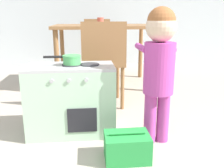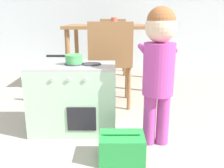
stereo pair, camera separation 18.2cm
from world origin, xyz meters
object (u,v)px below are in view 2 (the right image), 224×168
object	(u,v)px
play_kitchen	(73,98)
child_figure	(158,60)
toy_basket	(121,147)
cup_on_table	(113,21)
dining_chair_near	(110,61)
toy_pot	(73,58)
dining_chair_far	(112,44)
dining_table	(116,33)

from	to	relation	value
play_kitchen	child_figure	distance (m)	0.73
toy_basket	cup_on_table	world-z (taller)	cup_on_table
child_figure	dining_chair_near	world-z (taller)	child_figure
play_kitchen	toy_pot	world-z (taller)	toy_pot
child_figure	toy_basket	size ratio (longest dim) A/B	3.36
cup_on_table	dining_chair_near	bearing A→B (deg)	-92.30
cup_on_table	child_figure	bearing A→B (deg)	-81.05
dining_chair_far	toy_basket	bearing A→B (deg)	91.06
play_kitchen	toy_basket	world-z (taller)	play_kitchen
cup_on_table	toy_basket	bearing A→B (deg)	-89.02
dining_chair_far	cup_on_table	size ratio (longest dim) A/B	9.31
dining_chair_far	child_figure	bearing A→B (deg)	97.24
play_kitchen	dining_chair_far	xyz separation A→B (m)	(0.31, 2.10, 0.19)
play_kitchen	dining_chair_far	bearing A→B (deg)	81.55
toy_pot	dining_chair_far	world-z (taller)	dining_chair_far
cup_on_table	dining_table	bearing A→B (deg)	-82.64
toy_pot	dining_table	distance (m)	1.40
toy_pot	dining_table	bearing A→B (deg)	75.82
toy_pot	cup_on_table	xyz separation A→B (m)	(0.31, 1.57, 0.24)
child_figure	cup_on_table	distance (m)	1.82
child_figure	toy_basket	bearing A→B (deg)	-138.23
toy_basket	dining_table	size ratio (longest dim) A/B	0.23
dining_chair_far	cup_on_table	xyz separation A→B (m)	(0.01, -0.53, 0.36)
dining_table	dining_chair_far	distance (m)	0.78
toy_basket	dining_table	world-z (taller)	dining_table
dining_chair_near	cup_on_table	distance (m)	1.08
play_kitchen	toy_pot	bearing A→B (deg)	2.44
child_figure	dining_table	distance (m)	1.59
play_kitchen	child_figure	bearing A→B (deg)	-19.27
child_figure	toy_basket	xyz separation A→B (m)	(-0.25, -0.22, -0.52)
dining_chair_near	toy_basket	bearing A→B (deg)	-85.63
toy_pot	dining_table	world-z (taller)	dining_table
toy_pot	child_figure	size ratio (longest dim) A/B	0.29
child_figure	dining_chair_near	size ratio (longest dim) A/B	1.13
toy_pot	toy_basket	bearing A→B (deg)	-51.20
toy_pot	dining_chair_far	bearing A→B (deg)	81.85
toy_pot	child_figure	distance (m)	0.63
toy_pot	dining_chair_near	size ratio (longest dim) A/B	0.32
dining_table	dining_chair_far	xyz separation A→B (m)	(-0.04, 0.75, -0.22)
dining_chair_near	toy_pot	bearing A→B (deg)	-116.25
dining_chair_near	cup_on_table	bearing A→B (deg)	87.70
toy_pot	cup_on_table	distance (m)	1.62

